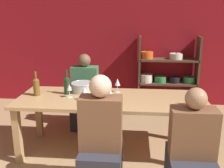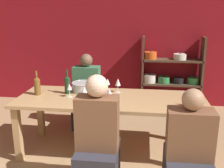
% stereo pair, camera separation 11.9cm
% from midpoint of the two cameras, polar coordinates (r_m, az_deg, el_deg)
% --- Properties ---
extents(wall_back_red, '(8.80, 0.06, 2.70)m').
position_cam_midpoint_polar(wall_back_red, '(5.02, 1.44, 10.91)').
color(wall_back_red, maroon).
rests_on(wall_back_red, ground_plane).
extents(shelf_unit, '(1.09, 0.30, 1.32)m').
position_cam_midpoint_polar(shelf_unit, '(4.97, 13.00, 0.54)').
color(shelf_unit, '#4C3828').
rests_on(shelf_unit, ground_plane).
extents(dining_table, '(2.30, 0.86, 0.73)m').
position_cam_midpoint_polar(dining_table, '(3.24, 0.83, -4.52)').
color(dining_table, tan).
rests_on(dining_table, ground_plane).
extents(mixing_bowl, '(0.31, 0.31, 0.12)m').
position_cam_midpoint_polar(mixing_bowl, '(3.47, -5.28, -0.57)').
color(mixing_bowl, '#B7BABC').
rests_on(mixing_bowl, dining_table).
extents(wine_bottle_green, '(0.07, 0.07, 0.31)m').
position_cam_midpoint_polar(wine_bottle_green, '(3.38, -8.71, -0.05)').
color(wine_bottle_green, '#19381E').
rests_on(wine_bottle_green, dining_table).
extents(wine_bottle_dark, '(0.08, 0.08, 0.31)m').
position_cam_midpoint_polar(wine_bottle_dark, '(3.42, -15.03, -0.29)').
color(wine_bottle_dark, brown).
rests_on(wine_bottle_dark, dining_table).
extents(wine_glass_red_a, '(0.07, 0.07, 0.17)m').
position_cam_midpoint_polar(wine_glass_red_a, '(3.05, 17.75, -2.51)').
color(wine_glass_red_a, white).
rests_on(wine_glass_red_a, dining_table).
extents(wine_glass_white_a, '(0.08, 0.08, 0.16)m').
position_cam_midpoint_polar(wine_glass_white_a, '(3.05, 0.54, -1.94)').
color(wine_glass_white_a, white).
rests_on(wine_glass_white_a, dining_table).
extents(wine_glass_empty_a, '(0.06, 0.06, 0.16)m').
position_cam_midpoint_polar(wine_glass_empty_a, '(3.51, 0.02, 0.44)').
color(wine_glass_empty_a, white).
rests_on(wine_glass_empty_a, dining_table).
extents(wine_glass_empty_b, '(0.08, 0.08, 0.16)m').
position_cam_midpoint_polar(wine_glass_empty_b, '(3.11, -4.99, -1.39)').
color(wine_glass_empty_b, white).
rests_on(wine_glass_empty_b, dining_table).
extents(wine_glass_red_b, '(0.07, 0.07, 0.16)m').
position_cam_midpoint_polar(wine_glass_red_b, '(2.95, 18.56, -3.40)').
color(wine_glass_red_b, white).
rests_on(wine_glass_red_b, dining_table).
extents(wine_glass_white_b, '(0.07, 0.07, 0.18)m').
position_cam_midpoint_polar(wine_glass_white_b, '(3.40, 2.29, 0.31)').
color(wine_glass_white_b, white).
rests_on(wine_glass_white_b, dining_table).
extents(wine_glass_white_c, '(0.07, 0.07, 0.17)m').
position_cam_midpoint_polar(wine_glass_white_c, '(3.25, -8.24, -0.74)').
color(wine_glass_white_c, white).
rests_on(wine_glass_white_c, dining_table).
extents(person_near_a, '(0.40, 0.50, 1.21)m').
position_cam_midpoint_polar(person_near_a, '(2.63, -1.77, -14.36)').
color(person_near_a, '#2D2D38').
rests_on(person_near_a, ground_plane).
extents(person_far_a, '(0.39, 0.49, 1.15)m').
position_cam_midpoint_polar(person_far_a, '(4.09, -4.58, -3.59)').
color(person_far_a, '#2D2D38').
rests_on(person_far_a, ground_plane).
extents(person_near_b, '(0.42, 0.53, 1.10)m').
position_cam_midpoint_polar(person_near_b, '(2.69, 17.43, -15.58)').
color(person_near_b, '#2D2D38').
rests_on(person_near_b, ground_plane).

